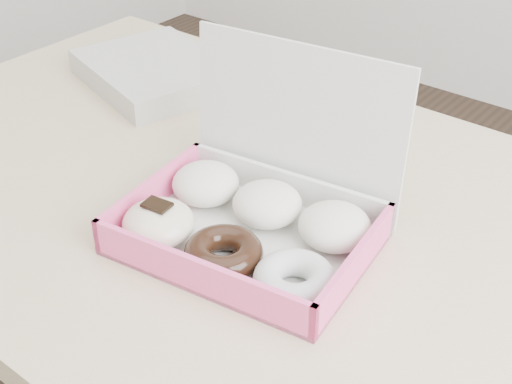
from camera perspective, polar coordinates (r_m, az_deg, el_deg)
The scene contains 3 objects.
table at distance 1.08m, azimuth -3.46°, elevation -2.50°, with size 1.20×0.80×0.75m.
donut_box at distance 0.90m, azimuth -0.36°, elevation -1.78°, with size 0.34×0.29×0.22m.
newspapers at distance 1.33m, azimuth -8.10°, elevation 9.51°, with size 0.27×0.22×0.04m, color beige.
Camera 1 is at (0.60, -0.64, 1.31)m, focal length 50.00 mm.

